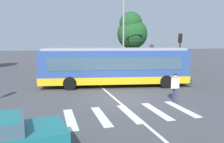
% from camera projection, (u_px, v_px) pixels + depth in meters
% --- Properties ---
extents(ground_plane, '(160.00, 160.00, 0.00)m').
position_uv_depth(ground_plane, '(124.00, 100.00, 13.90)').
color(ground_plane, '#47474C').
extents(city_transit_bus, '(11.98, 4.62, 3.06)m').
position_uv_depth(city_transit_bus, '(114.00, 67.00, 18.13)').
color(city_transit_bus, black).
rests_on(city_transit_bus, ground_plane).
extents(pedestrian_crossing_street, '(0.58, 0.35, 1.72)m').
position_uv_depth(pedestrian_crossing_street, '(175.00, 86.00, 13.37)').
color(pedestrian_crossing_street, '#333856').
rests_on(pedestrian_crossing_street, ground_plane).
extents(parked_car_white, '(2.10, 4.60, 1.35)m').
position_uv_depth(parked_car_white, '(53.00, 67.00, 25.36)').
color(parked_car_white, black).
rests_on(parked_car_white, ground_plane).
extents(parked_car_silver, '(2.26, 4.66, 1.35)m').
position_uv_depth(parked_car_silver, '(75.00, 66.00, 26.46)').
color(parked_car_silver, black).
rests_on(parked_car_silver, ground_plane).
extents(parked_car_red, '(2.03, 4.58, 1.35)m').
position_uv_depth(parked_car_red, '(100.00, 65.00, 26.67)').
color(parked_car_red, black).
rests_on(parked_car_red, ground_plane).
extents(traffic_light_far_corner, '(0.33, 0.32, 4.35)m').
position_uv_depth(traffic_light_far_corner, '(180.00, 48.00, 22.67)').
color(traffic_light_far_corner, '#28282B').
rests_on(traffic_light_far_corner, ground_plane).
extents(bus_stop_shelter, '(4.46, 1.54, 3.25)m').
position_uv_depth(bus_stop_shelter, '(168.00, 51.00, 27.43)').
color(bus_stop_shelter, '#28282B').
rests_on(bus_stop_shelter, ground_plane).
extents(twin_arm_street_lamp, '(4.52, 0.32, 9.11)m').
position_uv_depth(twin_arm_street_lamp, '(124.00, 23.00, 25.18)').
color(twin_arm_street_lamp, '#939399').
rests_on(twin_arm_street_lamp, ground_plane).
extents(background_tree_right, '(4.46, 4.46, 7.89)m').
position_uv_depth(background_tree_right, '(132.00, 31.00, 33.36)').
color(background_tree_right, brown).
rests_on(background_tree_right, ground_plane).
extents(crosswalk_painted_stripes, '(6.37, 3.03, 0.01)m').
position_uv_depth(crosswalk_painted_stripes, '(130.00, 113.00, 11.36)').
color(crosswalk_painted_stripes, silver).
rests_on(crosswalk_painted_stripes, ground_plane).
extents(lane_center_line, '(0.16, 24.00, 0.01)m').
position_uv_depth(lane_center_line, '(109.00, 93.00, 15.69)').
color(lane_center_line, silver).
rests_on(lane_center_line, ground_plane).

